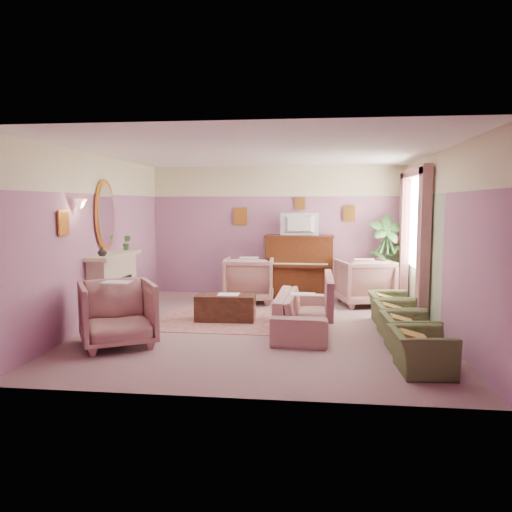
# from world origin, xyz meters

# --- Properties ---
(floor) EXTENTS (5.50, 6.00, 0.01)m
(floor) POSITION_xyz_m (0.00, 0.00, 0.00)
(floor) COLOR #896567
(floor) RESTS_ON ground
(ceiling) EXTENTS (5.50, 6.00, 0.01)m
(ceiling) POSITION_xyz_m (0.00, 0.00, 2.80)
(ceiling) COLOR white
(ceiling) RESTS_ON wall_back
(wall_back) EXTENTS (5.50, 0.02, 2.80)m
(wall_back) POSITION_xyz_m (0.00, 3.00, 1.40)
(wall_back) COLOR gray
(wall_back) RESTS_ON floor
(wall_front) EXTENTS (5.50, 0.02, 2.80)m
(wall_front) POSITION_xyz_m (0.00, -3.00, 1.40)
(wall_front) COLOR gray
(wall_front) RESTS_ON floor
(wall_left) EXTENTS (0.02, 6.00, 2.80)m
(wall_left) POSITION_xyz_m (-2.75, 0.00, 1.40)
(wall_left) COLOR gray
(wall_left) RESTS_ON floor
(wall_right) EXTENTS (0.02, 6.00, 2.80)m
(wall_right) POSITION_xyz_m (2.75, 0.00, 1.40)
(wall_right) COLOR gray
(wall_right) RESTS_ON floor
(picture_rail_band) EXTENTS (5.50, 0.01, 0.65)m
(picture_rail_band) POSITION_xyz_m (0.00, 2.99, 2.47)
(picture_rail_band) COLOR beige
(picture_rail_band) RESTS_ON wall_back
(stripe_panel) EXTENTS (0.01, 3.00, 2.15)m
(stripe_panel) POSITION_xyz_m (2.73, 1.30, 1.07)
(stripe_panel) COLOR #A0B68C
(stripe_panel) RESTS_ON wall_right
(fireplace_surround) EXTENTS (0.30, 1.40, 1.10)m
(fireplace_surround) POSITION_xyz_m (-2.59, 0.20, 0.55)
(fireplace_surround) COLOR beige
(fireplace_surround) RESTS_ON floor
(fireplace_inset) EXTENTS (0.18, 0.72, 0.68)m
(fireplace_inset) POSITION_xyz_m (-2.49, 0.20, 0.40)
(fireplace_inset) COLOR black
(fireplace_inset) RESTS_ON floor
(fire_ember) EXTENTS (0.06, 0.54, 0.10)m
(fire_ember) POSITION_xyz_m (-2.45, 0.20, 0.22)
(fire_ember) COLOR #E1462F
(fire_ember) RESTS_ON floor
(mantel_shelf) EXTENTS (0.40, 1.55, 0.07)m
(mantel_shelf) POSITION_xyz_m (-2.56, 0.20, 1.12)
(mantel_shelf) COLOR beige
(mantel_shelf) RESTS_ON fireplace_surround
(hearth) EXTENTS (0.55, 1.50, 0.02)m
(hearth) POSITION_xyz_m (-2.39, 0.20, 0.01)
(hearth) COLOR beige
(hearth) RESTS_ON floor
(mirror_frame) EXTENTS (0.04, 0.72, 1.20)m
(mirror_frame) POSITION_xyz_m (-2.70, 0.20, 1.80)
(mirror_frame) COLOR orange
(mirror_frame) RESTS_ON wall_left
(mirror_glass) EXTENTS (0.01, 0.60, 1.06)m
(mirror_glass) POSITION_xyz_m (-2.67, 0.20, 1.80)
(mirror_glass) COLOR white
(mirror_glass) RESTS_ON wall_left
(sconce_shade) EXTENTS (0.20, 0.20, 0.16)m
(sconce_shade) POSITION_xyz_m (-2.62, -0.85, 1.98)
(sconce_shade) COLOR #FDB18E
(sconce_shade) RESTS_ON wall_left
(piano) EXTENTS (1.40, 0.60, 1.30)m
(piano) POSITION_xyz_m (0.50, 2.68, 0.65)
(piano) COLOR #441E0D
(piano) RESTS_ON floor
(piano_keyshelf) EXTENTS (1.30, 0.12, 0.06)m
(piano_keyshelf) POSITION_xyz_m (0.50, 2.33, 0.72)
(piano_keyshelf) COLOR #441E0D
(piano_keyshelf) RESTS_ON piano
(piano_keys) EXTENTS (1.20, 0.08, 0.02)m
(piano_keys) POSITION_xyz_m (0.50, 2.33, 0.76)
(piano_keys) COLOR beige
(piano_keys) RESTS_ON piano
(piano_top) EXTENTS (1.45, 0.65, 0.04)m
(piano_top) POSITION_xyz_m (0.50, 2.68, 1.31)
(piano_top) COLOR #441E0D
(piano_top) RESTS_ON piano
(television) EXTENTS (0.80, 0.12, 0.48)m
(television) POSITION_xyz_m (0.50, 2.63, 1.60)
(television) COLOR black
(television) RESTS_ON piano
(print_back_left) EXTENTS (0.30, 0.03, 0.38)m
(print_back_left) POSITION_xyz_m (-0.80, 2.96, 1.72)
(print_back_left) COLOR orange
(print_back_left) RESTS_ON wall_back
(print_back_right) EXTENTS (0.26, 0.03, 0.34)m
(print_back_right) POSITION_xyz_m (1.55, 2.96, 1.78)
(print_back_right) COLOR orange
(print_back_right) RESTS_ON wall_back
(print_back_mid) EXTENTS (0.22, 0.03, 0.26)m
(print_back_mid) POSITION_xyz_m (0.50, 2.96, 2.00)
(print_back_mid) COLOR orange
(print_back_mid) RESTS_ON wall_back
(print_left_wall) EXTENTS (0.03, 0.28, 0.36)m
(print_left_wall) POSITION_xyz_m (-2.71, -1.20, 1.72)
(print_left_wall) COLOR orange
(print_left_wall) RESTS_ON wall_left
(window_blind) EXTENTS (0.03, 1.40, 1.80)m
(window_blind) POSITION_xyz_m (2.70, 1.55, 1.70)
(window_blind) COLOR silver
(window_blind) RESTS_ON wall_right
(curtain_left) EXTENTS (0.16, 0.34, 2.60)m
(curtain_left) POSITION_xyz_m (2.62, 0.63, 1.30)
(curtain_left) COLOR #945B5E
(curtain_left) RESTS_ON floor
(curtain_right) EXTENTS (0.16, 0.34, 2.60)m
(curtain_right) POSITION_xyz_m (2.62, 2.47, 1.30)
(curtain_right) COLOR #945B5E
(curtain_right) RESTS_ON floor
(pelmet) EXTENTS (0.16, 2.20, 0.16)m
(pelmet) POSITION_xyz_m (2.62, 1.55, 2.56)
(pelmet) COLOR #945B5E
(pelmet) RESTS_ON wall_right
(mantel_plant) EXTENTS (0.16, 0.16, 0.28)m
(mantel_plant) POSITION_xyz_m (-2.55, 0.75, 1.29)
(mantel_plant) COLOR #397233
(mantel_plant) RESTS_ON mantel_shelf
(mantel_vase) EXTENTS (0.16, 0.16, 0.16)m
(mantel_vase) POSITION_xyz_m (-2.55, -0.30, 1.23)
(mantel_vase) COLOR beige
(mantel_vase) RESTS_ON mantel_shelf
(area_rug) EXTENTS (2.51, 1.82, 0.01)m
(area_rug) POSITION_xyz_m (-0.58, 0.36, 0.01)
(area_rug) COLOR #9E605B
(area_rug) RESTS_ON floor
(coffee_table) EXTENTS (1.02, 0.54, 0.45)m
(coffee_table) POSITION_xyz_m (-0.67, 0.36, 0.23)
(coffee_table) COLOR #361E11
(coffee_table) RESTS_ON floor
(table_paper) EXTENTS (0.35, 0.28, 0.01)m
(table_paper) POSITION_xyz_m (-0.62, 0.36, 0.46)
(table_paper) COLOR white
(table_paper) RESTS_ON coffee_table
(sofa) EXTENTS (0.68, 2.05, 0.83)m
(sofa) POSITION_xyz_m (0.65, -0.20, 0.41)
(sofa) COLOR #AA7870
(sofa) RESTS_ON floor
(sofa_throw) EXTENTS (0.10, 1.55, 0.57)m
(sofa_throw) POSITION_xyz_m (1.05, -0.20, 0.60)
(sofa_throw) COLOR #945B5E
(sofa_throw) RESTS_ON sofa
(floral_armchair_left) EXTENTS (0.97, 0.97, 1.02)m
(floral_armchair_left) POSITION_xyz_m (-0.49, 2.04, 0.51)
(floral_armchair_left) COLOR #AA7870
(floral_armchair_left) RESTS_ON floor
(floral_armchair_right) EXTENTS (0.97, 0.97, 1.02)m
(floral_armchair_right) POSITION_xyz_m (1.80, 1.99, 0.51)
(floral_armchair_right) COLOR #AA7870
(floral_armchair_right) RESTS_ON floor
(floral_armchair_front) EXTENTS (0.97, 0.97, 1.02)m
(floral_armchair_front) POSITION_xyz_m (-1.91, -1.30, 0.51)
(floral_armchair_front) COLOR #AA7870
(floral_armchair_front) RESTS_ON floor
(olive_chair_a) EXTENTS (0.55, 0.78, 0.68)m
(olive_chair_a) POSITION_xyz_m (2.09, -1.96, 0.34)
(olive_chair_a) COLOR #4E5C31
(olive_chair_a) RESTS_ON floor
(olive_chair_b) EXTENTS (0.55, 0.78, 0.68)m
(olive_chair_b) POSITION_xyz_m (2.09, -1.14, 0.34)
(olive_chair_b) COLOR #4E5C31
(olive_chair_b) RESTS_ON floor
(olive_chair_c) EXTENTS (0.55, 0.78, 0.68)m
(olive_chair_c) POSITION_xyz_m (2.09, -0.32, 0.34)
(olive_chair_c) COLOR #4E5C31
(olive_chair_c) RESTS_ON floor
(olive_chair_d) EXTENTS (0.55, 0.78, 0.68)m
(olive_chair_d) POSITION_xyz_m (2.09, 0.50, 0.34)
(olive_chair_d) COLOR #4E5C31
(olive_chair_d) RESTS_ON floor
(side_table) EXTENTS (0.52, 0.52, 0.70)m
(side_table) POSITION_xyz_m (2.39, 2.62, 0.35)
(side_table) COLOR silver
(side_table) RESTS_ON floor
(side_plant_big) EXTENTS (0.30, 0.30, 0.34)m
(side_plant_big) POSITION_xyz_m (2.39, 2.62, 0.87)
(side_plant_big) COLOR #397233
(side_plant_big) RESTS_ON side_table
(side_plant_small) EXTENTS (0.16, 0.16, 0.28)m
(side_plant_small) POSITION_xyz_m (2.51, 2.52, 0.84)
(side_plant_small) COLOR #397233
(side_plant_small) RESTS_ON side_table
(palm_pot) EXTENTS (0.34, 0.34, 0.34)m
(palm_pot) POSITION_xyz_m (2.29, 2.55, 0.17)
(palm_pot) COLOR maroon
(palm_pot) RESTS_ON floor
(palm_plant) EXTENTS (0.76, 0.76, 1.44)m
(palm_plant) POSITION_xyz_m (2.29, 2.55, 1.06)
(palm_plant) COLOR #397233
(palm_plant) RESTS_ON palm_pot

